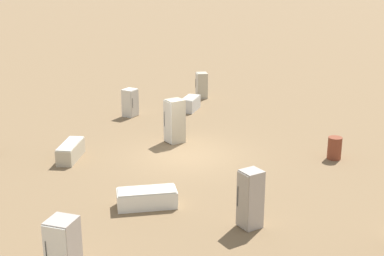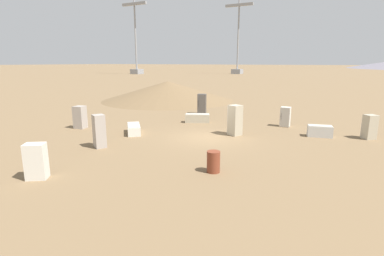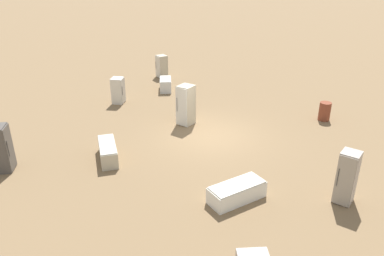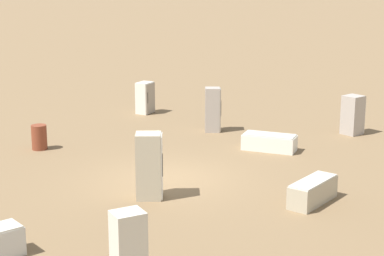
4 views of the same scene
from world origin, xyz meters
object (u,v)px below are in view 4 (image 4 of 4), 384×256
(discarded_fridge_6, at_px, (128,243))
(rusty_barrel, at_px, (39,137))
(discarded_fridge_1, at_px, (145,98))
(discarded_fridge_5, at_px, (353,115))
(discarded_fridge_8, at_px, (313,191))
(discarded_fridge_0, at_px, (213,110))
(discarded_fridge_9, at_px, (149,166))
(discarded_fridge_2, at_px, (269,142))

(discarded_fridge_6, height_order, rusty_barrel, discarded_fridge_6)
(discarded_fridge_1, bearing_deg, discarded_fridge_5, 94.01)
(rusty_barrel, bearing_deg, discarded_fridge_6, 86.44)
(discarded_fridge_5, distance_m, discarded_fridge_8, 8.58)
(discarded_fridge_5, distance_m, rusty_barrel, 12.37)
(discarded_fridge_0, distance_m, discarded_fridge_6, 13.02)
(discarded_fridge_8, bearing_deg, discarded_fridge_1, 152.93)
(discarded_fridge_6, bearing_deg, rusty_barrel, 84.56)
(discarded_fridge_9, distance_m, rusty_barrel, 6.90)
(discarded_fridge_2, relative_size, discarded_fridge_8, 1.01)
(discarded_fridge_2, distance_m, discarded_fridge_6, 10.81)
(discarded_fridge_2, height_order, discarded_fridge_5, discarded_fridge_5)
(discarded_fridge_2, bearing_deg, discarded_fridge_5, -34.23)
(discarded_fridge_2, xyz_separation_m, discarded_fridge_5, (-4.36, -0.56, 0.49))
(discarded_fridge_6, distance_m, discarded_fridge_9, 4.79)
(discarded_fridge_8, bearing_deg, discarded_fridge_9, -147.10)
(discarded_fridge_0, bearing_deg, rusty_barrel, -66.85)
(discarded_fridge_1, bearing_deg, discarded_fridge_9, 33.16)
(discarded_fridge_1, relative_size, rusty_barrel, 1.58)
(discarded_fridge_8, bearing_deg, rusty_barrel, -174.22)
(discarded_fridge_6, bearing_deg, discarded_fridge_8, 13.95)
(discarded_fridge_6, xyz_separation_m, rusty_barrel, (-0.68, -10.91, -0.25))
(discarded_fridge_1, bearing_deg, discarded_fridge_2, 66.63)
(discarded_fridge_1, xyz_separation_m, rusty_barrel, (5.91, 4.06, -0.27))
(discarded_fridge_1, xyz_separation_m, discarded_fridge_5, (-5.99, 7.40, 0.06))
(discarded_fridge_1, height_order, discarded_fridge_2, discarded_fridge_1)
(discarded_fridge_5, height_order, discarded_fridge_9, discarded_fridge_9)
(discarded_fridge_2, distance_m, rusty_barrel, 8.49)
(discarded_fridge_9, bearing_deg, discarded_fridge_0, 164.34)
(discarded_fridge_0, xyz_separation_m, discarded_fridge_8, (1.47, 8.70, -0.57))
(discarded_fridge_5, xyz_separation_m, discarded_fridge_6, (12.58, 7.56, -0.08))
(discarded_fridge_5, relative_size, rusty_barrel, 1.72)
(discarded_fridge_2, height_order, discarded_fridge_6, discarded_fridge_6)
(discarded_fridge_9, bearing_deg, discarded_fridge_2, 140.54)
(discarded_fridge_9, bearing_deg, rusty_barrel, -141.20)
(rusty_barrel, bearing_deg, discarded_fridge_2, 152.63)
(discarded_fridge_8, xyz_separation_m, discarded_fridge_9, (3.99, -2.44, 0.63))
(discarded_fridge_5, height_order, rusty_barrel, discarded_fridge_5)
(discarded_fridge_2, bearing_deg, discarded_fridge_1, 60.08)
(discarded_fridge_2, xyz_separation_m, discarded_fridge_6, (8.22, 7.01, 0.41))
(discarded_fridge_2, xyz_separation_m, rusty_barrel, (7.54, -3.90, 0.16))
(discarded_fridge_0, height_order, discarded_fridge_5, discarded_fridge_0)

